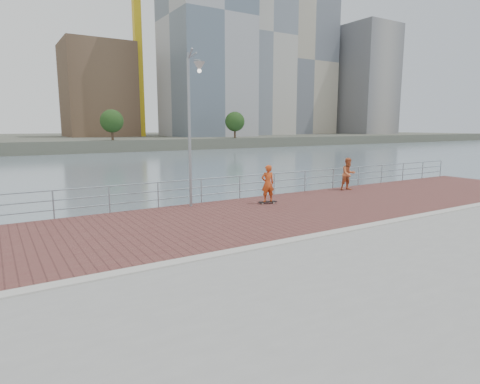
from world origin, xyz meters
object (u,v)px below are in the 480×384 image
street_lamp (194,102)px  bystander (348,174)px  guardrail (180,190)px  skateboarder (268,183)px

street_lamp → bystander: street_lamp is taller
guardrail → skateboarder: 3.89m
street_lamp → skateboarder: bearing=-14.6°
skateboarder → guardrail: bearing=-14.8°
guardrail → street_lamp: size_ratio=6.23×
guardrail → street_lamp: 3.89m
street_lamp → bystander: size_ratio=3.57×
skateboarder → bystander: (6.00, 0.86, -0.04)m
street_lamp → skateboarder: 4.81m
guardrail → bystander: 9.50m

